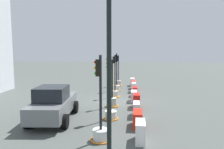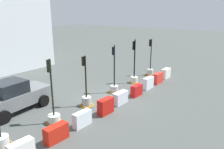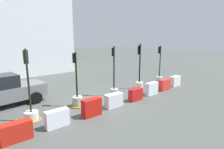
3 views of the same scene
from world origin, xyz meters
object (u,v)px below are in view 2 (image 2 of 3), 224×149
at_px(traffic_light_3, 114,85).
at_px(car_grey_saloon, 13,96).
at_px(construction_barrier_3, 106,106).
at_px(construction_barrier_6, 148,83).
at_px(traffic_light_2, 86,98).
at_px(construction_barrier_1, 56,133).
at_px(traffic_light_1, 54,113).
at_px(traffic_light_4, 134,76).
at_px(construction_barrier_2, 82,119).
at_px(construction_barrier_4, 120,98).
at_px(construction_barrier_7, 158,78).
at_px(traffic_light_5, 150,70).
at_px(traffic_light_0, 0,134).
at_px(construction_barrier_8, 166,73).
at_px(construction_barrier_5, 137,90).

bearing_deg(traffic_light_3, car_grey_saloon, 153.71).
relative_size(construction_barrier_3, construction_barrier_6, 0.96).
relative_size(traffic_light_2, construction_barrier_1, 2.75).
relative_size(traffic_light_1, traffic_light_4, 0.97).
bearing_deg(construction_barrier_2, construction_barrier_6, -0.58).
bearing_deg(construction_barrier_4, construction_barrier_2, -179.57).
xyz_separation_m(construction_barrier_6, construction_barrier_7, (1.69, -0.04, -0.01)).
xyz_separation_m(construction_barrier_4, car_grey_saloon, (-4.59, 4.52, 0.51)).
xyz_separation_m(traffic_light_5, construction_barrier_3, (-8.79, -1.61, -0.03)).
xyz_separation_m(traffic_light_3, traffic_light_4, (2.81, -0.00, 0.06)).
height_order(traffic_light_4, car_grey_saloon, traffic_light_4).
distance_m(traffic_light_5, construction_barrier_7, 2.40).
bearing_deg(construction_barrier_3, traffic_light_0, 161.86).
bearing_deg(construction_barrier_8, traffic_light_5, 92.51).
relative_size(traffic_light_3, construction_barrier_5, 3.44).
relative_size(traffic_light_5, construction_barrier_6, 3.07).
height_order(traffic_light_0, traffic_light_4, traffic_light_4).
distance_m(traffic_light_2, construction_barrier_1, 4.04).
distance_m(traffic_light_2, construction_barrier_8, 8.83).
bearing_deg(construction_barrier_8, traffic_light_4, 151.64).
bearing_deg(traffic_light_2, traffic_light_0, 179.17).
bearing_deg(traffic_light_4, construction_barrier_7, -57.29).
bearing_deg(traffic_light_5, construction_barrier_3, -169.64).
distance_m(traffic_light_2, car_grey_saloon, 4.29).
bearing_deg(construction_barrier_1, car_grey_saloon, 81.68).
bearing_deg(construction_barrier_8, traffic_light_2, 169.72).
bearing_deg(traffic_light_0, construction_barrier_2, -25.50).
bearing_deg(construction_barrier_4, construction_barrier_6, -1.57).
distance_m(traffic_light_3, construction_barrier_8, 5.92).
relative_size(traffic_light_0, car_grey_saloon, 0.82).
height_order(traffic_light_3, construction_barrier_5, traffic_light_3).
bearing_deg(traffic_light_4, construction_barrier_5, -145.66).
xyz_separation_m(traffic_light_0, construction_barrier_7, (12.33, -1.75, -0.16)).
bearing_deg(construction_barrier_8, traffic_light_3, 164.62).
xyz_separation_m(traffic_light_1, construction_barrier_5, (6.02, -1.56, -0.16)).
distance_m(traffic_light_5, construction_barrier_2, 10.76).
height_order(traffic_light_2, traffic_light_5, traffic_light_5).
xyz_separation_m(traffic_light_0, construction_barrier_6, (10.64, -1.72, -0.15)).
height_order(construction_barrier_2, construction_barrier_6, construction_barrier_6).
height_order(construction_barrier_2, car_grey_saloon, car_grey_saloon).
xyz_separation_m(construction_barrier_1, car_grey_saloon, (0.66, 4.54, 0.52)).
height_order(construction_barrier_7, construction_barrier_8, construction_barrier_7).
height_order(construction_barrier_1, car_grey_saloon, car_grey_saloon).
relative_size(traffic_light_4, construction_barrier_5, 3.56).
distance_m(traffic_light_2, traffic_light_5, 8.62).
distance_m(traffic_light_2, construction_barrier_4, 2.17).
distance_m(traffic_light_4, construction_barrier_3, 6.18).
bearing_deg(traffic_light_5, traffic_light_4, 179.14).
bearing_deg(construction_barrier_4, car_grey_saloon, 135.47).
xyz_separation_m(construction_barrier_2, construction_barrier_7, (8.88, -0.11, 0.03)).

